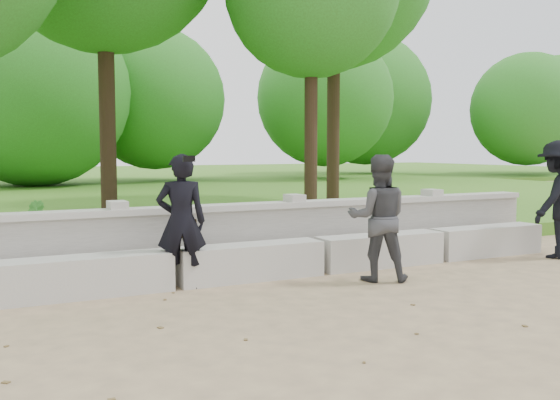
{
  "coord_description": "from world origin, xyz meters",
  "views": [
    {
      "loc": [
        -2.15,
        -5.23,
        1.65
      ],
      "look_at": [
        1.44,
        1.95,
        0.99
      ],
      "focal_mm": 40.0,
      "sensor_mm": 36.0,
      "label": 1
    }
  ],
  "objects": [
    {
      "name": "ground",
      "position": [
        0.0,
        0.0,
        0.0
      ],
      "size": [
        80.0,
        80.0,
        0.0
      ],
      "primitive_type": "plane",
      "color": "tan",
      "rests_on": "ground"
    },
    {
      "name": "lawn",
      "position": [
        0.0,
        14.0,
        0.12
      ],
      "size": [
        40.0,
        22.0,
        0.25
      ],
      "primitive_type": "cube",
      "color": "#366B18",
      "rests_on": "ground"
    },
    {
      "name": "concrete_bench",
      "position": [
        0.0,
        1.9,
        0.22
      ],
      "size": [
        11.9,
        0.45,
        0.45
      ],
      "color": "beige",
      "rests_on": "ground"
    },
    {
      "name": "parapet_wall",
      "position": [
        0.0,
        2.6,
        0.46
      ],
      "size": [
        12.5,
        0.35,
        0.9
      ],
      "color": "#B5B2AB",
      "rests_on": "ground"
    },
    {
      "name": "man_main",
      "position": [
        0.07,
        1.8,
        0.8
      ],
      "size": [
        0.66,
        0.61,
        1.59
      ],
      "color": "black",
      "rests_on": "ground"
    },
    {
      "name": "visitor_left",
      "position": [
        2.41,
        1.13,
        0.79
      ],
      "size": [
        0.96,
        0.89,
        1.58
      ],
      "color": "#36373B",
      "rests_on": "ground"
    },
    {
      "name": "visitor_mid",
      "position": [
        5.8,
        1.26,
        0.89
      ],
      "size": [
        1.27,
        0.92,
        1.78
      ],
      "color": "black",
      "rests_on": "ground"
    },
    {
      "name": "shrub_b",
      "position": [
        -1.24,
        5.16,
        0.54
      ],
      "size": [
        0.37,
        0.4,
        0.59
      ],
      "primitive_type": "imported",
      "rotation": [
        0.0,
        0.0,
        1.98
      ],
      "color": "#38812C",
      "rests_on": "lawn"
    }
  ]
}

